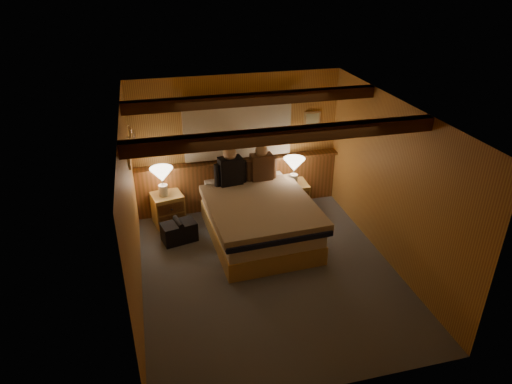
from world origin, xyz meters
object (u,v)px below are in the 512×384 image
object	(u,v)px
person_right	(261,165)
duffel_bag	(179,231)
bed	(259,219)
lamp_left	(162,176)
nightstand_left	(168,209)
nightstand_right	(292,197)
person_left	(230,169)
lamp_right	(294,166)

from	to	relation	value
person_right	duffel_bag	bearing A→B (deg)	-163.38
bed	lamp_left	distance (m)	1.74
nightstand_left	lamp_left	bearing A→B (deg)	-179.42
lamp_left	nightstand_left	bearing A→B (deg)	12.58
lamp_left	bed	bearing A→B (deg)	-31.09
nightstand_right	person_left	distance (m)	1.31
nightstand_left	lamp_left	world-z (taller)	lamp_left
nightstand_left	nightstand_right	size ratio (longest dim) A/B	1.03
lamp_left	person_right	bearing A→B (deg)	-3.67
bed	person_right	distance (m)	0.98
lamp_right	duffel_bag	size ratio (longest dim) A/B	0.81
lamp_left	person_left	bearing A→B (deg)	-8.16
nightstand_left	person_right	world-z (taller)	person_right
bed	nightstand_right	xyz separation A→B (m)	(0.80, 0.74, -0.09)
bed	person_right	size ratio (longest dim) A/B	3.28
person_right	nightstand_left	bearing A→B (deg)	174.25
person_left	duffel_bag	size ratio (longest dim) A/B	1.14
person_right	nightstand_right	bearing A→B (deg)	-3.13
nightstand_right	lamp_left	size ratio (longest dim) A/B	1.12
nightstand_right	lamp_right	world-z (taller)	lamp_right
nightstand_right	duffel_bag	size ratio (longest dim) A/B	0.93
lamp_left	duffel_bag	bearing A→B (deg)	-74.38
nightstand_right	duffel_bag	xyz separation A→B (m)	(-2.06, -0.47, -0.11)
nightstand_right	lamp_right	xyz separation A→B (m)	(-0.00, -0.03, 0.62)
lamp_right	person_right	bearing A→B (deg)	175.87
person_right	duffel_bag	xyz separation A→B (m)	(-1.49, -0.49, -0.79)
person_left	nightstand_right	bearing A→B (deg)	-5.16
lamp_right	person_right	world-z (taller)	person_right
nightstand_right	nightstand_left	bearing A→B (deg)	177.48
nightstand_left	person_right	size ratio (longest dim) A/B	0.88
nightstand_right	bed	bearing A→B (deg)	-136.42
person_left	bed	bearing A→B (deg)	-72.89
bed	lamp_left	bearing A→B (deg)	145.96
nightstand_left	lamp_right	bearing A→B (deg)	-16.14
bed	duffel_bag	xyz separation A→B (m)	(-1.26, 0.26, -0.20)
person_left	duffel_bag	bearing A→B (deg)	-162.25
lamp_right	duffel_bag	world-z (taller)	lamp_right
person_right	bed	bearing A→B (deg)	-108.59
bed	person_right	bearing A→B (deg)	70.06
nightstand_right	person_right	xyz separation A→B (m)	(-0.57, 0.02, 0.68)
bed	lamp_right	world-z (taller)	lamp_right
person_left	duffel_bag	world-z (taller)	person_left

